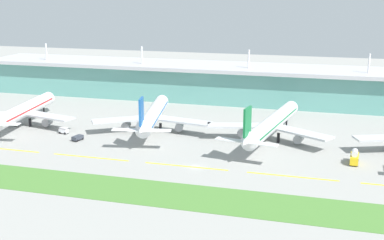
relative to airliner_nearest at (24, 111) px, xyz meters
The scene contains 13 objects.
ground_plane 88.76m from the airliner_nearest, 20.24° to the right, with size 600.00×600.00×0.00m, color gray.
terminal_building 110.60m from the airliner_nearest, 41.31° to the left, with size 288.00×34.00×27.13m.
airliner_nearest is the anchor object (origin of this frame).
airliner_near_middle 55.39m from the airliner_nearest, ahead, with size 47.85×60.67×18.90m.
airliner_far_middle 102.92m from the airliner_nearest, ahead, with size 48.25×67.83×18.90m.
taxiway_stripe_west 33.76m from the airliner_nearest, 68.66° to the right, with size 28.00×0.70×0.04m, color yellow.
taxiway_stripe_mid_west 55.82m from the airliner_nearest, 33.83° to the right, with size 28.00×0.70×0.04m, color yellow.
taxiway_stripe_centre 86.04m from the airliner_nearest, 21.08° to the right, with size 28.00×0.70×0.04m, color yellow.
taxiway_stripe_mid_east 118.34m from the airliner_nearest, 15.14° to the right, with size 28.00×0.70×0.04m, color yellow.
grass_verge 99.77m from the airliner_nearest, 33.46° to the right, with size 300.00×18.00×0.10m, color #477A33.
baggage_cart 23.81m from the airliner_nearest, 16.92° to the right, with size 3.86×2.55×2.48m.
pushback_tug 35.37m from the airliner_nearest, 23.31° to the right, with size 3.37×4.84×1.85m.
fuel_truck 133.25m from the airliner_nearest, ahead, with size 3.02×7.33×4.95m.
Camera 1 is at (42.11, -151.38, 55.59)m, focal length 48.15 mm.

